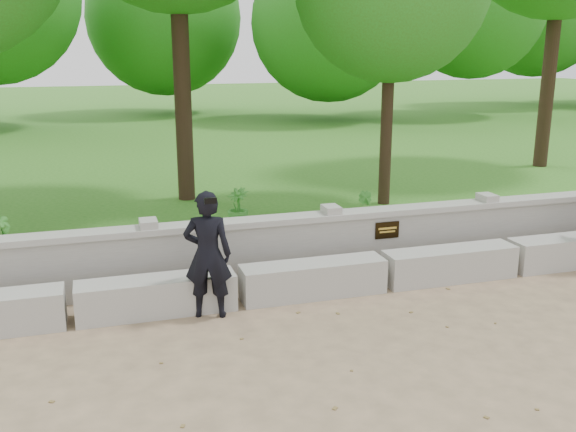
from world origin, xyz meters
name	(u,v)px	position (x,y,z in m)	size (l,w,h in m)	color
ground	(459,348)	(0.00, 0.00, 0.00)	(80.00, 80.00, 0.00)	tan
lawn	(215,147)	(0.00, 14.00, 0.12)	(40.00, 22.00, 0.25)	#2C6919
concrete_bench	(384,271)	(0.00, 1.90, 0.22)	(11.90, 0.45, 0.45)	#B0AEA6
parapet_wall	(363,240)	(0.00, 2.60, 0.46)	(12.50, 0.35, 0.90)	#A6A49C
man_main	(208,255)	(-2.41, 1.65, 0.77)	(0.64, 0.59, 1.55)	black
shrub_a	(2,232)	(-4.96, 4.27, 0.54)	(0.30, 0.21, 0.58)	#3A852D
shrub_b	(367,207)	(0.75, 4.19, 0.52)	(0.29, 0.24, 0.53)	#3A852D
shrub_d	(238,207)	(-1.38, 4.62, 0.57)	(0.35, 0.32, 0.63)	#3A852D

